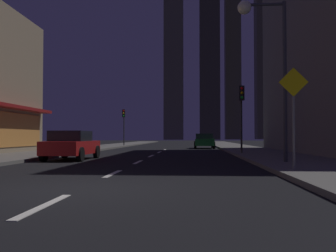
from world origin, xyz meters
TOP-DOWN VIEW (x-y plane):
  - ground_plane at (0.00, 32.00)m, footprint 78.00×136.00m
  - sidewalk_right at (7.00, 32.00)m, footprint 4.00×76.00m
  - sidewalk_left at (-7.00, 32.00)m, footprint 4.00×76.00m
  - lane_marking_center at (0.00, 11.00)m, footprint 0.16×28.20m
  - skyscraper_distant_tall at (-4.71, 128.24)m, footprint 7.14×7.46m
  - skyscraper_distant_mid at (8.91, 130.24)m, footprint 7.50×7.74m
  - skyscraper_distant_short at (18.86, 141.02)m, footprint 6.20×6.68m
  - skyscraper_distant_slender at (35.16, 157.30)m, footprint 8.58×7.57m
  - car_parked_near at (-3.60, 9.90)m, footprint 1.98×4.24m
  - car_parked_far at (3.60, 27.79)m, footprint 1.98×4.24m
  - fire_hydrant_far_left at (-5.90, 21.61)m, footprint 0.42×0.30m
  - traffic_light_near_right at (5.50, 14.65)m, footprint 0.32×0.48m
  - traffic_light_far_left at (-5.50, 33.48)m, footprint 0.32×0.48m
  - street_lamp_right at (5.38, 6.90)m, footprint 1.96×0.56m
  - pedestrian_crossing_sign at (5.60, 3.48)m, footprint 0.91×0.08m

SIDE VIEW (x-z plane):
  - ground_plane at x=0.00m, z-range -0.10..0.00m
  - lane_marking_center at x=0.00m, z-range 0.00..0.01m
  - sidewalk_right at x=7.00m, z-range 0.00..0.15m
  - sidewalk_left at x=-7.00m, z-range 0.00..0.15m
  - fire_hydrant_far_left at x=-5.90m, z-range 0.13..0.78m
  - car_parked_near at x=-3.60m, z-range 0.02..1.47m
  - car_parked_far at x=3.60m, z-range 0.02..1.47m
  - pedestrian_crossing_sign at x=5.60m, z-range 0.44..3.59m
  - traffic_light_near_right at x=5.50m, z-range 1.09..5.29m
  - traffic_light_far_left at x=-5.50m, z-range 1.09..5.29m
  - street_lamp_right at x=5.38m, z-range 1.78..8.36m
  - skyscraper_distant_short at x=18.86m, z-range 0.00..58.48m
  - skyscraper_distant_mid at x=8.91m, z-range 0.00..65.13m
  - skyscraper_distant_slender at x=35.16m, z-range 0.00..73.61m
  - skyscraper_distant_tall at x=-4.71m, z-range 0.00..75.53m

